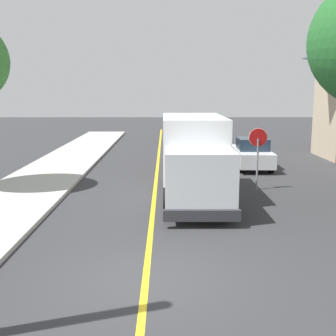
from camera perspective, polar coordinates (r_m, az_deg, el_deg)
name	(u,v)px	position (r m, az deg, el deg)	size (l,w,h in m)	color
ground_plane	(146,279)	(10.10, -2.96, -14.45)	(120.00, 120.00, 0.00)	#303033
centre_line_yellow	(156,184)	(19.63, -1.65, -2.17)	(0.16, 56.00, 0.01)	gold
box_truck	(194,154)	(16.86, 3.46, 1.85)	(2.41, 7.18, 3.20)	white
parked_car_near	(198,154)	(23.68, 3.94, 1.88)	(1.81, 4.41, 1.67)	maroon
parked_car_mid	(190,140)	(30.01, 2.99, 3.66)	(1.92, 4.45, 1.67)	silver
parked_car_far	(184,132)	(35.80, 2.20, 4.73)	(2.00, 4.48, 1.67)	black
parked_car_furthest	(181,125)	(43.23, 1.77, 5.67)	(1.95, 4.46, 1.67)	#B7B7BC
parked_van_across	(252,154)	(24.11, 11.03, 1.87)	(1.93, 4.45, 1.67)	silver
stop_sign	(258,147)	(18.74, 11.80, 2.77)	(0.80, 0.10, 2.65)	gray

